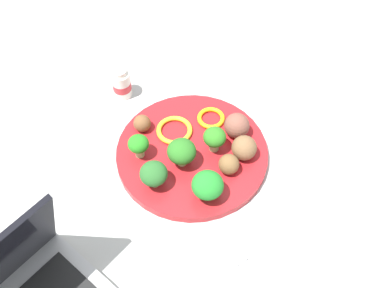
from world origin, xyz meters
name	(u,v)px	position (x,y,z in m)	size (l,w,h in m)	color
ground_plane	(192,156)	(0.00, 0.00, 0.00)	(4.00, 4.00, 0.00)	#B2B2AD
plate	(192,153)	(0.00, 0.00, 0.01)	(0.28, 0.28, 0.02)	red
broccoli_floret_near_rim	(215,138)	(-0.02, -0.04, 0.05)	(0.04, 0.04, 0.05)	#8EC37F
broccoli_floret_back_left	(182,152)	(-0.01, 0.03, 0.05)	(0.05, 0.05, 0.06)	#A1BA71
broccoli_floret_back_right	(154,174)	(-0.03, 0.09, 0.05)	(0.05, 0.05, 0.05)	#93C476
broccoli_floret_front_left	(208,185)	(-0.09, 0.03, 0.05)	(0.05, 0.05, 0.06)	#97C76B
broccoli_floret_mid_left	(139,145)	(0.04, 0.09, 0.05)	(0.04, 0.04, 0.05)	#9CCD82
meatball_near_rim	(237,126)	(-0.01, -0.09, 0.04)	(0.05, 0.05, 0.05)	brown
meatball_center	(244,148)	(-0.06, -0.07, 0.04)	(0.05, 0.05, 0.05)	brown
meatball_back_right	(229,164)	(-0.07, -0.03, 0.03)	(0.04, 0.04, 0.04)	brown
meatball_far_rim	(142,123)	(0.09, 0.05, 0.03)	(0.03, 0.03, 0.03)	brown
pepper_ring_far_rim	(211,118)	(0.04, -0.07, 0.02)	(0.05, 0.05, 0.01)	yellow
pepper_ring_back_left	(174,130)	(0.06, 0.01, 0.02)	(0.07, 0.07, 0.01)	yellow
napkin	(263,274)	(-0.25, 0.03, 0.00)	(0.17, 0.12, 0.01)	white
fork	(251,274)	(-0.24, 0.04, 0.01)	(0.12, 0.02, 0.01)	silver
knife	(270,264)	(-0.25, 0.01, 0.01)	(0.15, 0.02, 0.01)	silver
yogurt_bottle	(122,84)	(0.21, 0.04, 0.03)	(0.04, 0.04, 0.07)	white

